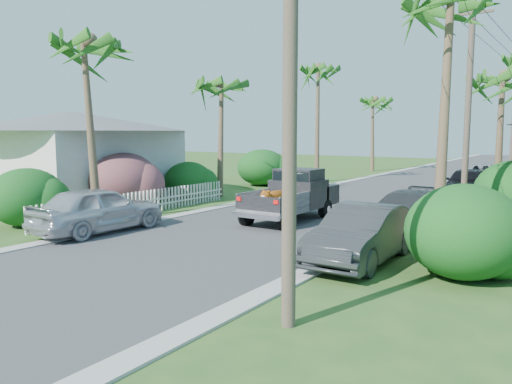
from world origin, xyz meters
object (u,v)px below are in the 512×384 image
Objects in this scene: pickup_truck at (295,195)px; palm_l_d at (373,99)px; palm_l_a at (87,42)px; palm_r_b at (503,77)px; parked_car_rm at (407,215)px; parked_car_rf at (467,183)px; utility_pole_b at (468,107)px; parked_car_ln at (98,209)px; house_left at (71,159)px; utility_pole_a at (290,70)px; palm_l_b at (220,83)px; palm_l_c at (318,68)px; parked_car_rn at (362,235)px; parked_car_rd at (485,176)px.

palm_l_d is at bearing 104.36° from pickup_truck.
palm_l_a reaches higher than palm_r_b.
pickup_truck reaches higher than parked_car_rm.
utility_pole_b reaches higher than parked_car_rf.
parked_car_ln is (-9.27, -5.31, 0.07)m from parked_car_rm.
pickup_truck is 13.27m from house_left.
parked_car_rm is at bearing 93.81° from utility_pole_a.
palm_l_c is at bearing 85.43° from palm_l_b.
palm_r_b is 0.80× the size of utility_pole_a.
palm_l_d reaches higher than pickup_truck.
parked_car_rf is 0.53× the size of utility_pole_b.
palm_l_c is at bearing 89.40° from palm_l_a.
palm_l_a is at bearing -86.19° from palm_l_b.
parked_car_rm is at bearing 0.02° from house_left.
palm_r_b reaches higher than parked_car_rf.
house_left reaches higher than parked_car_rn.
parked_car_rn reaches higher than parked_car_rm.
pickup_truck is at bearing -111.57° from parked_car_rd.
parked_car_rd is at bearing 92.28° from utility_pole_a.
palm_l_b is at bearing 141.82° from parked_car_rn.
utility_pole_a is (0.60, -9.00, 3.84)m from parked_car_rm.
pickup_truck is 1.07× the size of parked_car_rf.
parked_car_ln is 17.93m from palm_r_b.
palm_l_b is 0.82× the size of utility_pole_b.
palm_l_c is at bearing 150.95° from palm_r_b.
parked_car_rd is 11.32m from palm_r_b.
palm_l_c is at bearing -83.32° from parked_car_ln.
parked_car_rd is at bearing 95.16° from utility_pole_b.
palm_l_c is at bearing 113.65° from pickup_truck.
palm_l_c is 1.28× the size of palm_r_b.
palm_l_d is 0.86× the size of utility_pole_a.
parked_car_rd is 24.76m from parked_car_ln.
parked_car_rf is at bearing -115.93° from parked_car_ln.
parked_car_ln is 0.54× the size of house_left.
parked_car_ln is at bearing -76.21° from palm_l_b.
palm_l_a reaches higher than parked_car_ln.
pickup_truck is 11.80m from utility_pole_a.
palm_r_b is 17.08m from utility_pole_a.
palm_l_d reaches higher than parked_car_ln.
parked_car_rm is 0.58× the size of utility_pole_b.
palm_l_c is (-1.73, 20.31, 7.09)m from parked_car_ln.
palm_l_b is (-2.53, 10.31, 5.32)m from parked_car_ln.
parked_car_ln is 11.19m from utility_pole_a.
palm_l_a reaches higher than parked_car_rm.
utility_pole_b is (12.10, -21.00, -1.84)m from palm_l_d.
palm_l_b is (-11.44, -6.63, 5.33)m from parked_car_rf.
palm_l_c is (0.20, 19.00, 0.98)m from palm_l_a.
palm_l_c is 1.02× the size of utility_pole_a.
palm_l_b reaches higher than parked_car_rm.
palm_l_b is at bearing -175.39° from utility_pole_b.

